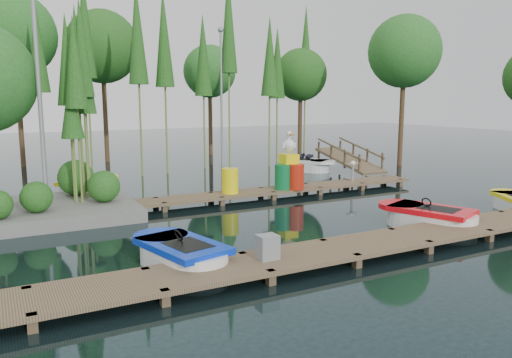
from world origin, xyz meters
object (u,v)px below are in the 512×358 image
utility_cabinet (267,247)px  yellow_barrel (230,181)px  island (9,113)px  boat_blue (181,256)px  boat_red (429,218)px  drum_cluster (290,172)px  boat_yellow_far (88,186)px

utility_cabinet → yellow_barrel: size_ratio=0.58×
island → boat_blue: island is taller
boat_red → yellow_barrel: size_ratio=3.47×
drum_cluster → boat_red: bearing=-79.9°
island → boat_red: (10.25, -6.72, -2.91)m
boat_yellow_far → boat_red: bearing=-72.5°
island → utility_cabinet: island is taller
yellow_barrel → island: bearing=173.4°
utility_cabinet → drum_cluster: size_ratio=0.24×
utility_cabinet → drum_cluster: 8.36m
drum_cluster → utility_cabinet: bearing=-125.0°
boat_blue → boat_yellow_far: boat_yellow_far is taller
boat_yellow_far → drum_cluster: size_ratio=1.34×
boat_red → boat_yellow_far: size_ratio=1.08×
boat_blue → boat_yellow_far: 9.69m
boat_blue → utility_cabinet: size_ratio=5.69×
boat_red → boat_yellow_far: (-7.62, 9.76, 0.01)m
island → boat_blue: size_ratio=2.29×
island → drum_cluster: 9.53m
boat_yellow_far → utility_cabinet: boat_yellow_far is taller
boat_blue → yellow_barrel: 7.05m
utility_cabinet → island: bearing=119.6°
boat_blue → island: bearing=100.4°
boat_blue → boat_red: boat_red is taller
utility_cabinet → drum_cluster: drum_cluster is taller
island → drum_cluster: (9.21, -0.95, -2.26)m
boat_blue → yellow_barrel: (3.89, 5.86, 0.48)m
boat_yellow_far → utility_cabinet: bearing=-101.1°
boat_red → yellow_barrel: 6.87m
yellow_barrel → drum_cluster: drum_cluster is taller
island → yellow_barrel: size_ratio=7.59×
island → boat_blue: 7.83m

